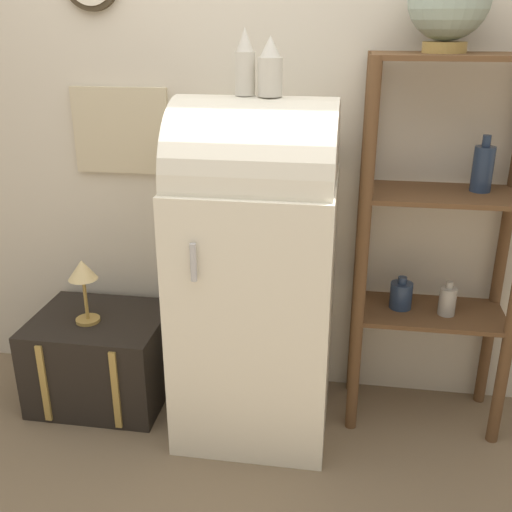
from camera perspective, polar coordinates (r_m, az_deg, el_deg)
ground_plane at (r=2.72m, az=-0.71°, el=-17.58°), size 12.00×12.00×0.00m
wall_back at (r=2.70m, az=1.16°, el=13.79°), size 7.00×0.09×2.70m
refrigerator at (r=2.51m, az=0.05°, el=-0.91°), size 0.64×0.69×1.45m
suitcase_trunk at (r=2.99m, az=-14.45°, el=-9.32°), size 0.61×0.51×0.43m
shelf_unit at (r=2.59m, az=17.02°, el=2.39°), size 0.66×0.35×1.60m
globe at (r=2.48m, az=17.95°, el=22.22°), size 0.30×0.30×0.34m
vase_left at (r=2.34m, az=-1.06°, el=17.81°), size 0.08×0.08×0.24m
vase_center at (r=2.31m, az=1.36°, el=17.42°), size 0.09×0.09×0.21m
desk_lamp at (r=2.78m, az=-16.16°, el=-1.85°), size 0.13×0.13×0.30m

